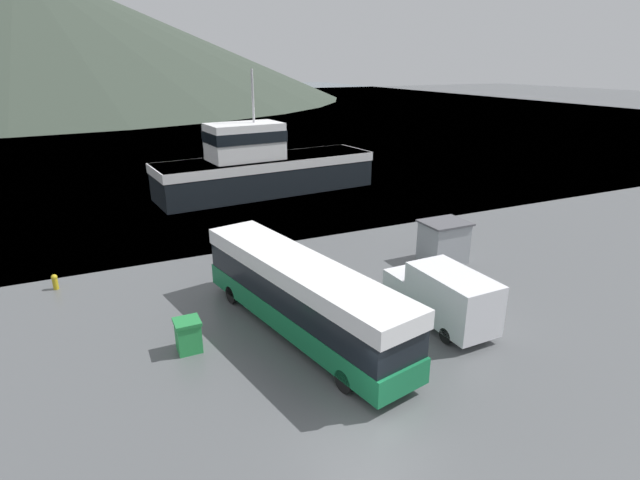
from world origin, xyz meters
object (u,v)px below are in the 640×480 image
object	(u,v)px
fishing_boat	(263,166)
storage_bin	(188,335)
small_boat	(324,153)
delivery_van	(443,295)
dock_kiosk	(443,241)
tour_bus	(300,293)

from	to	relation	value
fishing_boat	storage_bin	xyz separation A→B (m)	(-11.54, -23.83, -1.69)
small_boat	delivery_van	bearing A→B (deg)	-33.15
storage_bin	dock_kiosk	bearing A→B (deg)	12.41
fishing_boat	dock_kiosk	bearing A→B (deg)	6.22
fishing_boat	storage_bin	distance (m)	26.53
tour_bus	small_boat	world-z (taller)	tour_bus
delivery_van	small_boat	size ratio (longest dim) A/B	0.92
tour_bus	fishing_boat	distance (m)	25.38
storage_bin	dock_kiosk	world-z (taller)	dock_kiosk
tour_bus	fishing_boat	world-z (taller)	fishing_boat
tour_bus	dock_kiosk	distance (m)	11.77
tour_bus	delivery_van	distance (m)	6.52
delivery_van	tour_bus	bearing A→B (deg)	161.34
tour_bus	small_boat	size ratio (longest dim) A/B	1.98
storage_bin	fishing_boat	bearing A→B (deg)	64.16
delivery_van	dock_kiosk	world-z (taller)	delivery_van
tour_bus	dock_kiosk	size ratio (longest dim) A/B	4.84
small_boat	storage_bin	bearing A→B (deg)	-47.77
dock_kiosk	small_boat	size ratio (longest dim) A/B	0.41
delivery_van	fishing_boat	bearing A→B (deg)	87.44
small_boat	tour_bus	bearing A→B (deg)	-41.92
tour_bus	delivery_van	xyz separation A→B (m)	(6.21, -1.93, -0.51)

